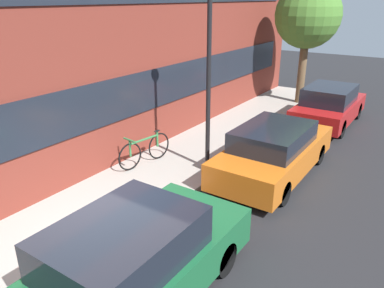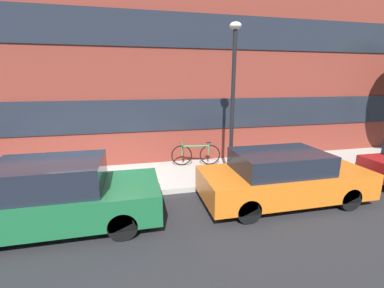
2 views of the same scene
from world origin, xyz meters
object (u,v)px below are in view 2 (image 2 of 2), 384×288
at_px(parked_car_green, 57,196).
at_px(lamp_post, 233,87).
at_px(parked_car_orange, 283,177).
at_px(bicycle, 196,154).

xyz_separation_m(parked_car_green, lamp_post, (4.39, 1.45, 2.17)).
xyz_separation_m(parked_car_orange, lamp_post, (-0.85, 1.45, 2.22)).
height_order(parked_car_orange, bicycle, parked_car_orange).
distance_m(parked_car_green, parked_car_orange, 5.24).
height_order(bicycle, lamp_post, lamp_post).
bearing_deg(parked_car_green, parked_car_orange, 0.00).
bearing_deg(bicycle, parked_car_green, 47.00).
bearing_deg(lamp_post, parked_car_orange, -59.59).
xyz_separation_m(parked_car_green, bicycle, (3.69, 2.93, -0.15)).
relative_size(bicycle, lamp_post, 0.39).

